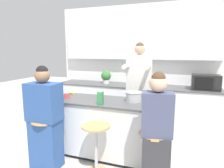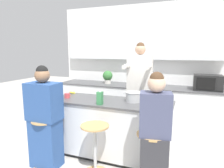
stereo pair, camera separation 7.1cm
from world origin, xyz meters
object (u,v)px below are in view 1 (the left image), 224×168
Objects in this scene: bar_stool_rightmost at (153,159)px; potted_plant at (106,76)px; fruit_bowl at (159,100)px; coffee_cup_near at (67,96)px; microwave at (206,82)px; kitchen_island at (111,128)px; bar_stool_center at (96,148)px; person_wrapped_blanket at (45,120)px; bar_stool_leftmost at (46,142)px; person_seated_near at (156,138)px; banana_bunch at (72,93)px; coffee_cup_far at (149,103)px; juice_carton at (100,98)px; cooking_pot at (134,97)px; person_cooking at (139,95)px.

bar_stool_rightmost is 2.29× the size of potted_plant.
coffee_cup_near reaches higher than fruit_bowl.
microwave is 2.13m from potted_plant.
microwave reaches higher than kitchen_island.
bar_stool_rightmost is (0.74, -0.01, 0.00)m from bar_stool_center.
person_wrapped_blanket reaches higher than microwave.
bar_stool_leftmost is 3.11m from microwave.
potted_plant is (-1.44, 2.14, 0.39)m from person_seated_near.
banana_bunch is (-0.82, 0.80, 0.53)m from bar_stool_center.
kitchen_island is 2.67× the size of bar_stool_leftmost.
coffee_cup_far is at bearing 19.36° from bar_stool_leftmost.
person_wrapped_blanket is 1.02× the size of person_seated_near.
bar_stool_center is (0.74, 0.05, 0.00)m from bar_stool_leftmost.
person_seated_near reaches higher than microwave.
bar_stool_leftmost is at bearing -91.95° from coffee_cup_near.
juice_carton reaches higher than kitchen_island.
person_seated_near is 1.61m from coffee_cup_near.
bar_stool_rightmost is 3.50× the size of juice_carton.
bar_stool_center is at bearing -33.67° from coffee_cup_near.
cooking_pot is at bearing -55.20° from potted_plant.
kitchen_island is 9.33× the size of juice_carton.
microwave reaches higher than bar_stool_rightmost.
bar_stool_leftmost is 5.93× the size of coffee_cup_near.
person_cooking is (-0.43, 1.17, 0.51)m from bar_stool_rightmost.
cooking_pot is (0.34, 0.08, 0.51)m from kitchen_island.
coffee_cup_far is at bearing -2.57° from coffee_cup_near.
cooking_pot reaches higher than bar_stool_leftmost.
potted_plant reaches higher than coffee_cup_near.
cooking_pot reaches higher than coffee_cup_near.
person_cooking is at bearing 48.80° from person_wrapped_blanket.
bar_stool_rightmost is 4.97× the size of banana_bunch.
person_seated_near is at bearing -108.09° from microwave.
fruit_bowl is 0.58× the size of potted_plant.
coffee_cup_near is 1.34m from coffee_cup_far.
banana_bunch reaches higher than bar_stool_center.
bar_stool_rightmost is 2.27m from microwave.
coffee_cup_far is at bearing -111.03° from fruit_bowl.
bar_stool_leftmost is at bearing -84.99° from banana_bunch.
person_wrapped_blanket reaches higher than bar_stool_leftmost.
banana_bunch is (-1.13, -0.36, 0.03)m from person_cooking.
microwave is at bearing 43.50° from person_wrapped_blanket.
person_cooking reaches higher than person_seated_near.
potted_plant is (-0.67, 1.54, 0.60)m from kitchen_island.
person_seated_near reaches higher than coffee_cup_near.
person_seated_near is at bearing 0.22° from bar_stool_leftmost.
banana_bunch is (-0.07, 0.85, 0.53)m from bar_stool_leftmost.
fruit_bowl reaches higher than kitchen_island.
coffee_cup_far reaches higher than bar_stool_leftmost.
banana_bunch is at bearing 94.56° from person_wrapped_blanket.
person_seated_near is 12.08× the size of coffee_cup_far.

